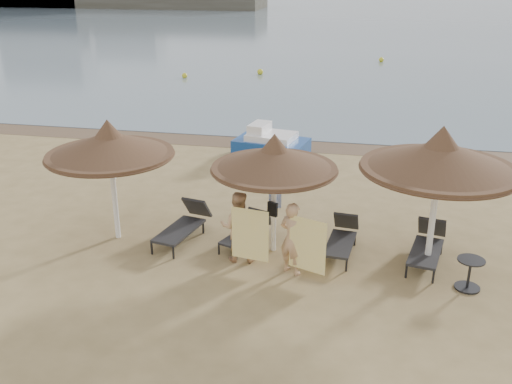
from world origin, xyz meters
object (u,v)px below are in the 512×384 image
palapa_center (274,159)px  lounger_far_right (427,245)px  pedal_boat (271,145)px  person_right (292,233)px  palapa_left (109,145)px  lounger_far_left (185,224)px  lounger_near_right (342,237)px  person_left (238,221)px  palapa_right (440,157)px  lounger_near_left (249,230)px  side_table (469,275)px

palapa_center → lounger_far_right: bearing=3.6°
pedal_boat → person_right: bearing=-66.0°
pedal_boat → palapa_left: bearing=-99.3°
palapa_left → lounger_far_left: 2.58m
lounger_near_right → person_left: person_left is taller
palapa_right → lounger_far_left: 6.11m
lounger_near_left → palapa_right: bearing=15.4°
lounger_near_right → lounger_far_right: 1.91m
lounger_far_right → pedal_boat: pedal_boat is taller
lounger_near_left → person_left: size_ratio=0.90×
palapa_center → lounger_near_left: bearing=157.3°
lounger_far_left → lounger_near_left: 1.59m
palapa_center → side_table: 4.74m
palapa_left → palapa_center: 3.85m
lounger_near_left → side_table: bearing=8.2°
lounger_near_right → side_table: bearing=-18.0°
lounger_far_left → palapa_left: bearing=-158.6°
palapa_left → palapa_center: size_ratio=1.05×
lounger_near_right → pedal_boat: (-2.86, 6.66, 0.08)m
person_right → pedal_boat: size_ratio=0.71×
palapa_left → pedal_boat: palapa_left is taller
lounger_near_right → side_table: size_ratio=2.64×
pedal_boat → lounger_far_left: bearing=-87.1°
lounger_near_right → side_table: 2.91m
lounger_far_left → lounger_near_right: (3.79, 0.08, -0.04)m
lounger_far_left → pedal_boat: size_ratio=0.75×
lounger_far_right → pedal_boat: size_ratio=0.73×
person_right → palapa_left: bearing=16.2°
palapa_right → side_table: size_ratio=4.86×
palapa_center → lounger_near_right: bearing=10.0°
side_table → person_right: person_right is taller
lounger_near_left → lounger_far_left: bearing=-155.6°
pedal_boat → lounger_near_left: bearing=-73.6°
palapa_center → lounger_far_left: bearing=175.0°
palapa_left → lounger_far_left: (1.63, 0.28, -1.98)m
person_left → palapa_center: bearing=-145.8°
palapa_center → side_table: (4.23, -0.90, -1.93)m
palapa_right → lounger_far_right: palapa_right is taller
palapa_right → lounger_near_right: bearing=166.3°
palapa_center → lounger_near_right: (1.57, 0.28, -1.90)m
palapa_left → palapa_center: (3.85, 0.08, -0.11)m
side_table → lounger_near_left: bearing=166.5°
lounger_far_left → pedal_boat: bearing=93.8°
lounger_far_left → lounger_far_right: size_ratio=1.03×
palapa_center → side_table: bearing=-12.0°
palapa_right → lounger_far_left: palapa_right is taller
lounger_near_left → lounger_near_right: lounger_near_right is taller
palapa_center → person_right: bearing=-59.5°
palapa_center → person_left: palapa_center is taller
person_left → lounger_far_left: bearing=-35.1°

